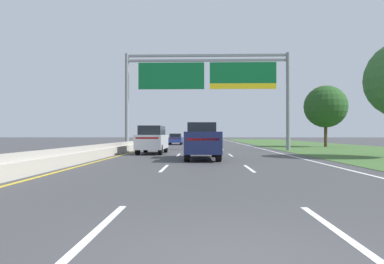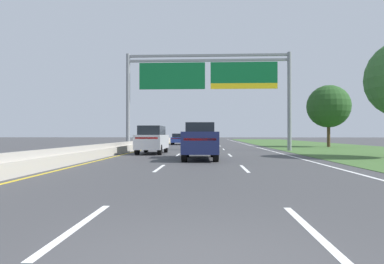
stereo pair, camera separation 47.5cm
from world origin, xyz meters
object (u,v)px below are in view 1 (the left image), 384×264
at_px(car_darkgreen_centre_lane_suv, 201,137).
at_px(roadside_tree_mid, 326,107).
at_px(car_silver_left_lane_suv, 152,139).
at_px(car_blue_left_lane_sedan, 176,139).
at_px(pickup_truck_navy, 202,141).
at_px(overhead_sign_gantry, 207,81).

relative_size(car_darkgreen_centre_lane_suv, roadside_tree_mid, 0.66).
bearing_deg(car_silver_left_lane_suv, car_blue_left_lane_sedan, 0.43).
height_order(car_blue_left_lane_sedan, roadside_tree_mid, roadside_tree_mid).
bearing_deg(car_darkgreen_centre_lane_suv, car_blue_left_lane_sedan, 138.59).
bearing_deg(car_darkgreen_centre_lane_suv, car_silver_left_lane_suv, 172.37).
height_order(pickup_truck_navy, roadside_tree_mid, roadside_tree_mid).
distance_m(overhead_sign_gantry, pickup_truck_navy, 11.46).
height_order(car_darkgreen_centre_lane_suv, roadside_tree_mid, roadside_tree_mid).
height_order(car_blue_left_lane_sedan, car_silver_left_lane_suv, car_silver_left_lane_suv).
relative_size(pickup_truck_navy, car_silver_left_lane_suv, 1.15).
distance_m(car_blue_left_lane_sedan, car_darkgreen_centre_lane_suv, 5.42).
xyz_separation_m(pickup_truck_navy, car_blue_left_lane_sedan, (-3.66, 26.72, -0.26)).
xyz_separation_m(car_blue_left_lane_sedan, roadside_tree_mid, (18.06, -8.03, 3.86)).
bearing_deg(car_blue_left_lane_sedan, car_silver_left_lane_suv, 178.90).
bearing_deg(overhead_sign_gantry, car_blue_left_lane_sedan, 104.08).
relative_size(overhead_sign_gantry, car_darkgreen_centre_lane_suv, 3.19).
bearing_deg(car_blue_left_lane_sedan, car_darkgreen_centre_lane_suv, -42.93).
distance_m(overhead_sign_gantry, roadside_tree_mid, 16.40).
bearing_deg(car_blue_left_lane_sedan, roadside_tree_mid, -114.84).
xyz_separation_m(car_blue_left_lane_sedan, car_darkgreen_centre_lane_suv, (3.62, 4.02, 0.28)).
xyz_separation_m(overhead_sign_gantry, car_blue_left_lane_sedan, (-4.16, 16.57, -5.55)).
xyz_separation_m(pickup_truck_navy, roadside_tree_mid, (14.40, 18.69, 3.60)).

